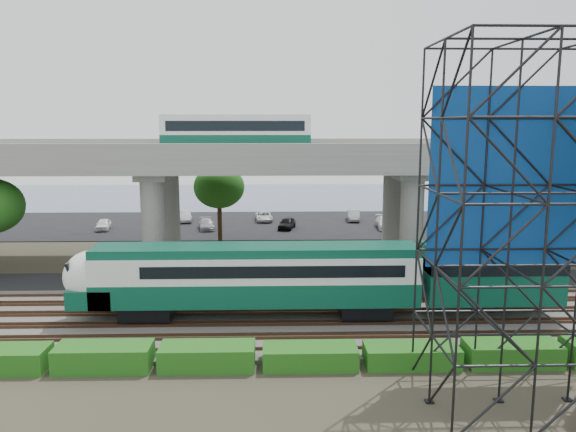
{
  "coord_description": "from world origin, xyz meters",
  "views": [
    {
      "loc": [
        -0.77,
        -30.16,
        11.87
      ],
      "look_at": [
        0.2,
        6.0,
        5.75
      ],
      "focal_mm": 35.0,
      "sensor_mm": 36.0,
      "label": 1
    }
  ],
  "objects": [
    {
      "name": "suv",
      "position": [
        -10.14,
        10.02,
        0.87
      ],
      "size": [
        6.06,
        3.68,
        1.57
      ],
      "primitive_type": "imported",
      "rotation": [
        0.0,
        0.0,
        1.77
      ],
      "color": "black",
      "rests_on": "service_road"
    },
    {
      "name": "scaffold_tower",
      "position": [
        10.39,
        -7.98,
        7.47
      ],
      "size": [
        9.36,
        6.36,
        15.0
      ],
      "color": "black",
      "rests_on": "ground"
    },
    {
      "name": "parking_lot",
      "position": [
        0.0,
        34.0,
        0.04
      ],
      "size": [
        90.0,
        18.0,
        0.08
      ],
      "primitive_type": "cube",
      "color": "black",
      "rests_on": "ground"
    },
    {
      "name": "ground",
      "position": [
        0.0,
        0.0,
        0.0
      ],
      "size": [
        140.0,
        140.0,
        0.0
      ],
      "primitive_type": "plane",
      "color": "#474233",
      "rests_on": "ground"
    },
    {
      "name": "service_road",
      "position": [
        0.0,
        10.5,
        0.04
      ],
      "size": [
        90.0,
        5.0,
        0.08
      ],
      "primitive_type": "cube",
      "color": "black",
      "rests_on": "ground"
    },
    {
      "name": "trees",
      "position": [
        -4.67,
        16.17,
        5.57
      ],
      "size": [
        40.94,
        16.94,
        7.69
      ],
      "color": "#382314",
      "rests_on": "ground"
    },
    {
      "name": "ballast_bed",
      "position": [
        0.0,
        2.0,
        0.1
      ],
      "size": [
        90.0,
        12.0,
        0.2
      ],
      "primitive_type": "cube",
      "color": "slate",
      "rests_on": "ground"
    },
    {
      "name": "parked_cars",
      "position": [
        1.68,
        33.69,
        0.7
      ],
      "size": [
        36.78,
        9.7,
        1.32
      ],
      "color": "white",
      "rests_on": "parking_lot"
    },
    {
      "name": "rail_tracks",
      "position": [
        0.0,
        2.0,
        0.28
      ],
      "size": [
        90.0,
        9.52,
        0.16
      ],
      "color": "#472D1E",
      "rests_on": "ballast_bed"
    },
    {
      "name": "hedge_strip",
      "position": [
        1.01,
        -4.3,
        0.56
      ],
      "size": [
        34.6,
        1.8,
        1.2
      ],
      "color": "#125313",
      "rests_on": "ground"
    },
    {
      "name": "overpass",
      "position": [
        -0.27,
        16.0,
        8.21
      ],
      "size": [
        80.0,
        12.0,
        12.4
      ],
      "color": "#9E9B93",
      "rests_on": "ground"
    },
    {
      "name": "harbor_water",
      "position": [
        0.0,
        56.0,
        0.01
      ],
      "size": [
        140.0,
        40.0,
        0.03
      ],
      "primitive_type": "cube",
      "color": "#475975",
      "rests_on": "ground"
    },
    {
      "name": "commuter_train",
      "position": [
        0.33,
        2.0,
        2.88
      ],
      "size": [
        29.3,
        3.06,
        4.3
      ],
      "color": "black",
      "rests_on": "rail_tracks"
    }
  ]
}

